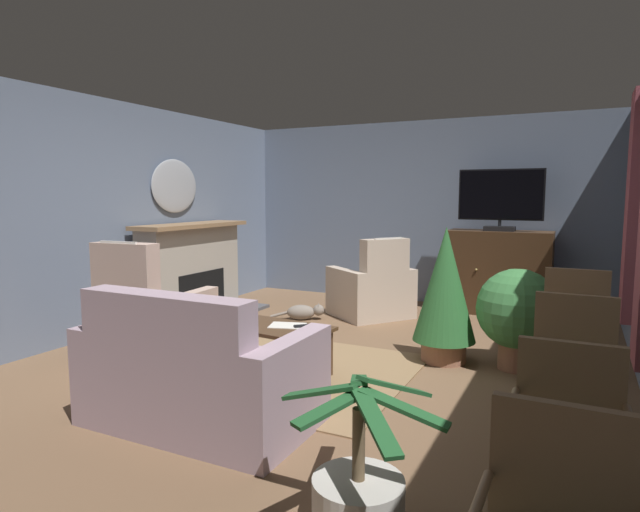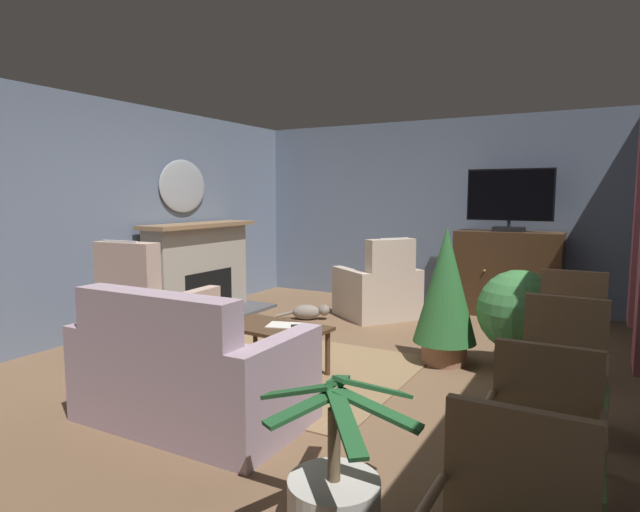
# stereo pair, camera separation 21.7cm
# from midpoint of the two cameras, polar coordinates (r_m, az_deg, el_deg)

# --- Properties ---
(ground_plane) EXTENTS (5.78, 7.34, 0.04)m
(ground_plane) POSITION_cam_midpoint_polar(r_m,az_deg,el_deg) (4.87, -2.15, -12.18)
(ground_plane) COLOR brown
(wall_back) EXTENTS (5.78, 0.10, 2.59)m
(wall_back) POSITION_cam_midpoint_polar(r_m,az_deg,el_deg) (7.80, 9.89, 4.65)
(wall_back) COLOR slate
(wall_back) RESTS_ON ground_plane
(wall_left) EXTENTS (0.10, 7.34, 2.59)m
(wall_left) POSITION_cam_midpoint_polar(r_m,az_deg,el_deg) (6.32, -23.84, 3.76)
(wall_left) COLOR slate
(wall_left) RESTS_ON ground_plane
(curtain_panel_far) EXTENTS (0.10, 0.44, 2.18)m
(curtain_panel_far) POSITION_cam_midpoint_polar(r_m,az_deg,el_deg) (5.79, 29.64, 4.54)
(curtain_panel_far) COLOR #A34C56
(rug_central) EXTENTS (2.13, 1.94, 0.01)m
(rug_central) POSITION_cam_midpoint_polar(r_m,az_deg,el_deg) (4.81, -5.00, -12.11)
(rug_central) COLOR #8E704C
(rug_central) RESTS_ON ground_plane
(fireplace) EXTENTS (0.83, 1.76, 1.19)m
(fireplace) POSITION_cam_midpoint_polar(r_m,az_deg,el_deg) (6.97, -14.42, -1.74)
(fireplace) COLOR #4C4C51
(fireplace) RESTS_ON ground_plane
(wall_mirror_oval) EXTENTS (0.06, 0.83, 0.68)m
(wall_mirror_oval) POSITION_cam_midpoint_polar(r_m,az_deg,el_deg) (7.07, -16.21, 7.23)
(wall_mirror_oval) COLOR #B2B7BF
(tv_cabinet) EXTENTS (1.30, 0.56, 1.08)m
(tv_cabinet) POSITION_cam_midpoint_polar(r_m,az_deg,el_deg) (7.27, 17.81, -1.85)
(tv_cabinet) COLOR black
(tv_cabinet) RESTS_ON ground_plane
(television) EXTENTS (1.05, 0.20, 0.79)m
(television) POSITION_cam_midpoint_polar(r_m,az_deg,el_deg) (7.15, 18.03, 5.92)
(television) COLOR black
(television) RESTS_ON tv_cabinet
(coffee_table) EXTENTS (0.96, 0.61, 0.43)m
(coffee_table) POSITION_cam_midpoint_polar(r_m,az_deg,el_deg) (4.60, -6.03, -8.18)
(coffee_table) COLOR #4C331E
(coffee_table) RESTS_ON ground_plane
(tv_remote) EXTENTS (0.16, 0.15, 0.02)m
(tv_remote) POSITION_cam_midpoint_polar(r_m,az_deg,el_deg) (4.53, -3.13, -7.55)
(tv_remote) COLOR black
(tv_remote) RESTS_ON coffee_table
(folded_newspaper) EXTENTS (0.35, 0.30, 0.01)m
(folded_newspaper) POSITION_cam_midpoint_polar(r_m,az_deg,el_deg) (4.60, -4.88, -7.46)
(folded_newspaper) COLOR silver
(folded_newspaper) RESTS_ON coffee_table
(sofa_floral) EXTENTS (1.52, 0.87, 0.95)m
(sofa_floral) POSITION_cam_midpoint_polar(r_m,az_deg,el_deg) (3.76, -14.83, -12.57)
(sofa_floral) COLOR #AD93A3
(sofa_floral) RESTS_ON ground_plane
(armchair_angled_to_table) EXTENTS (1.18, 1.19, 1.04)m
(armchair_angled_to_table) POSITION_cam_midpoint_polar(r_m,az_deg,el_deg) (6.77, 4.76, -3.80)
(armchair_angled_to_table) COLOR #C6B29E
(armchair_angled_to_table) RESTS_ON ground_plane
(armchair_near_window) EXTENTS (0.95, 0.95, 1.15)m
(armchair_near_window) POSITION_cam_midpoint_polar(r_m,az_deg,el_deg) (5.33, -18.97, -6.78)
(armchair_near_window) COLOR #BC9E8E
(armchair_near_window) RESTS_ON ground_plane
(side_chair_far_end) EXTENTS (0.48, 0.44, 0.92)m
(side_chair_far_end) POSITION_cam_midpoint_polar(r_m,az_deg,el_deg) (2.52, 22.67, -18.33)
(side_chair_far_end) COLOR #4C703D
(side_chair_far_end) RESTS_ON ground_plane
(side_chair_nearest_door) EXTENTS (0.49, 0.51, 0.98)m
(side_chair_nearest_door) POSITION_cam_midpoint_polar(r_m,az_deg,el_deg) (3.30, 23.69, -12.14)
(side_chair_nearest_door) COLOR #4C703D
(side_chair_nearest_door) RESTS_ON ground_plane
(side_chair_mid_row) EXTENTS (0.46, 0.43, 1.04)m
(side_chair_mid_row) POSITION_cam_midpoint_polar(r_m,az_deg,el_deg) (3.97, 24.17, -8.70)
(side_chair_mid_row) COLOR #4C703D
(side_chair_mid_row) RESTS_ON ground_plane
(potted_plant_leafy_by_curtain) EXTENTS (0.58, 0.58, 1.26)m
(potted_plant_leafy_by_curtain) POSITION_cam_midpoint_polar(r_m,az_deg,el_deg) (5.00, 12.08, -3.60)
(potted_plant_leafy_by_curtain) COLOR #99664C
(potted_plant_leafy_by_curtain) RESTS_ON ground_plane
(potted_plant_tall_palm_by_window) EXTENTS (0.83, 0.89, 0.72)m
(potted_plant_tall_palm_by_window) POSITION_cam_midpoint_polar(r_m,az_deg,el_deg) (2.72, 1.70, -24.00)
(potted_plant_tall_palm_by_window) COLOR beige
(potted_plant_tall_palm_by_window) RESTS_ON ground_plane
(potted_plant_small_fern_corner) EXTENTS (0.71, 0.71, 0.90)m
(potted_plant_small_fern_corner) POSITION_cam_midpoint_polar(r_m,az_deg,el_deg) (4.97, 19.29, -5.66)
(potted_plant_small_fern_corner) COLOR #99664C
(potted_plant_small_fern_corner) RESTS_ON ground_plane
(cat) EXTENTS (0.64, 0.33, 0.21)m
(cat) POSITION_cam_midpoint_polar(r_m,az_deg,el_deg) (6.63, -2.70, -6.03)
(cat) COLOR gray
(cat) RESTS_ON ground_plane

